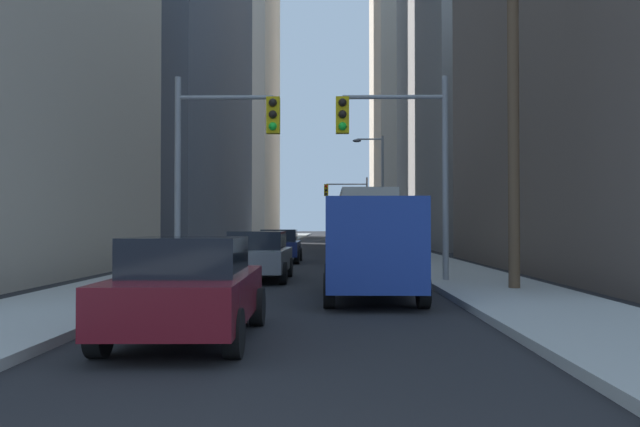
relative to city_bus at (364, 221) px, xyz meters
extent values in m
cube|color=#9E9E99|center=(-7.14, 18.23, -1.85)|extent=(3.10, 160.00, 0.15)
cube|color=#9E9E99|center=(2.47, 18.23, -1.85)|extent=(3.10, 160.00, 0.15)
cube|color=silver|center=(0.00, -0.01, 0.02)|extent=(2.55, 11.51, 2.90)
cube|color=black|center=(-1.26, -0.01, 0.54)|extent=(0.07, 10.58, 0.80)
cube|color=red|center=(-1.26, -0.01, -0.56)|extent=(0.06, 10.58, 0.28)
cylinder|color=black|center=(-1.17, 4.02, -1.43)|extent=(0.32, 1.00, 1.00)
cylinder|color=black|center=(1.18, 4.02, -1.43)|extent=(0.32, 1.00, 1.00)
cylinder|color=black|center=(-1.17, -3.23, -1.43)|extent=(0.32, 1.00, 1.00)
cylinder|color=black|center=(1.18, -3.23, -1.43)|extent=(0.32, 1.00, 1.00)
cube|color=navy|center=(-0.85, -19.10, -0.62)|extent=(2.06, 5.22, 1.90)
cube|color=black|center=(-0.85, -16.49, -0.20)|extent=(1.76, 0.04, 0.60)
cylinder|color=black|center=(-1.81, -17.44, -1.57)|extent=(0.24, 0.72, 0.72)
cylinder|color=black|center=(0.11, -17.44, -1.57)|extent=(0.24, 0.72, 0.72)
cylinder|color=black|center=(-1.81, -20.76, -1.57)|extent=(0.24, 0.72, 0.72)
cylinder|color=black|center=(0.11, -20.76, -1.57)|extent=(0.24, 0.72, 0.72)
cube|color=maroon|center=(-3.88, -24.42, -1.28)|extent=(1.89, 4.24, 0.65)
cube|color=black|center=(-3.88, -24.57, -0.68)|extent=(1.62, 1.93, 0.55)
cylinder|color=black|center=(-4.75, -23.08, -1.61)|extent=(0.22, 0.64, 0.64)
cylinder|color=black|center=(-3.02, -23.08, -1.61)|extent=(0.22, 0.64, 0.64)
cylinder|color=black|center=(-4.75, -25.77, -1.61)|extent=(0.22, 0.64, 0.64)
cylinder|color=black|center=(-3.02, -25.77, -1.61)|extent=(0.22, 0.64, 0.64)
cube|color=slate|center=(-4.01, -14.06, -1.28)|extent=(1.86, 4.23, 0.65)
cube|color=black|center=(-4.01, -14.21, -0.68)|extent=(1.61, 1.92, 0.55)
cylinder|color=black|center=(-4.87, -12.71, -1.61)|extent=(0.22, 0.64, 0.64)
cylinder|color=black|center=(-3.14, -12.71, -1.61)|extent=(0.22, 0.64, 0.64)
cylinder|color=black|center=(-4.87, -15.40, -1.61)|extent=(0.22, 0.64, 0.64)
cylinder|color=black|center=(-3.14, -15.40, -1.61)|extent=(0.22, 0.64, 0.64)
cube|color=#141E4C|center=(-4.11, -4.14, -1.28)|extent=(1.83, 4.21, 0.65)
cube|color=black|center=(-4.11, -4.29, -0.68)|extent=(1.60, 1.91, 0.55)
cylinder|color=black|center=(-4.98, -2.80, -1.61)|extent=(0.22, 0.64, 0.64)
cylinder|color=black|center=(-3.25, -2.80, -1.61)|extent=(0.22, 0.64, 0.64)
cylinder|color=black|center=(-4.98, -5.48, -1.61)|extent=(0.22, 0.64, 0.64)
cylinder|color=black|center=(-3.25, -5.48, -1.61)|extent=(0.22, 0.64, 0.64)
cube|color=#C6B793|center=(-0.80, 10.97, -1.28)|extent=(1.84, 4.22, 0.65)
cube|color=black|center=(-0.80, 10.82, -0.68)|extent=(1.60, 1.92, 0.55)
cylinder|color=black|center=(-1.67, 12.31, -1.61)|extent=(0.22, 0.64, 0.64)
cylinder|color=black|center=(0.06, 12.31, -1.61)|extent=(0.22, 0.64, 0.64)
cylinder|color=black|center=(-1.67, 9.62, -1.61)|extent=(0.22, 0.64, 0.64)
cylinder|color=black|center=(0.06, 9.62, -1.61)|extent=(0.22, 0.64, 0.64)
cube|color=#195938|center=(-0.83, 21.87, -1.28)|extent=(1.92, 4.25, 0.65)
cube|color=black|center=(-0.83, 21.72, -0.68)|extent=(1.64, 1.94, 0.55)
cylinder|color=black|center=(-1.69, 23.21, -1.61)|extent=(0.22, 0.64, 0.64)
cylinder|color=black|center=(0.04, 23.21, -1.61)|extent=(0.22, 0.64, 0.64)
cylinder|color=black|center=(-1.69, 20.52, -1.61)|extent=(0.22, 0.64, 0.64)
cylinder|color=black|center=(0.04, 20.52, -1.61)|extent=(0.22, 0.64, 0.64)
cylinder|color=gray|center=(-6.19, -15.43, 1.07)|extent=(0.18, 0.18, 6.00)
cylinder|color=gray|center=(-4.81, -15.43, 3.47)|extent=(2.77, 0.12, 0.12)
cube|color=gold|center=(-3.43, -15.43, 2.95)|extent=(0.38, 0.30, 1.05)
sphere|color=black|center=(-3.43, -15.60, 3.29)|extent=(0.24, 0.24, 0.24)
sphere|color=black|center=(-3.43, -15.60, 2.95)|extent=(0.24, 0.24, 0.24)
sphere|color=#19D833|center=(-3.43, -15.60, 2.61)|extent=(0.24, 0.24, 0.24)
cylinder|color=gray|center=(1.53, -15.43, 1.07)|extent=(0.18, 0.18, 6.00)
cylinder|color=gray|center=(0.05, -15.43, 3.47)|extent=(2.96, 0.12, 0.12)
cube|color=gold|center=(-1.43, -15.43, 2.95)|extent=(0.38, 0.30, 1.05)
sphere|color=black|center=(-1.43, -15.60, 3.29)|extent=(0.24, 0.24, 0.24)
sphere|color=black|center=(-1.43, -15.60, 2.95)|extent=(0.24, 0.24, 0.24)
sphere|color=#19D833|center=(-1.43, -15.60, 2.61)|extent=(0.24, 0.24, 0.24)
cylinder|color=gray|center=(1.53, 23.47, 1.07)|extent=(0.18, 0.18, 6.00)
cylinder|color=gray|center=(-0.29, 23.47, 3.47)|extent=(3.63, 0.12, 0.12)
cube|color=gold|center=(-2.10, 23.47, 2.95)|extent=(0.38, 0.30, 1.05)
sphere|color=red|center=(-2.10, 23.30, 3.29)|extent=(0.24, 0.24, 0.24)
sphere|color=black|center=(-2.10, 23.30, 2.95)|extent=(0.24, 0.24, 0.24)
sphere|color=black|center=(-2.10, 23.30, 2.61)|extent=(0.24, 0.24, 0.24)
cylinder|color=brown|center=(2.78, -17.89, 2.91)|extent=(0.28, 0.28, 9.68)
cylinder|color=gray|center=(1.63, 7.71, 1.82)|extent=(0.16, 0.16, 7.50)
cylinder|color=gray|center=(0.80, 7.71, 5.37)|extent=(1.66, 0.10, 0.10)
ellipsoid|color=#4C4C51|center=(-0.03, 7.71, 5.27)|extent=(0.56, 0.32, 0.20)
cube|color=#4C515B|center=(-16.85, 15.68, 15.53)|extent=(14.59, 29.03, 34.91)
cube|color=#B7A893|center=(-18.61, 60.65, 29.77)|extent=(17.05, 25.32, 63.41)
cube|color=gray|center=(15.08, 19.88, 15.71)|extent=(19.70, 27.09, 35.28)
cube|color=#B7A893|center=(12.37, 60.63, 28.34)|extent=(15.13, 24.57, 60.54)
camera|label=1|loc=(-1.80, -33.97, -0.24)|focal=36.24mm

